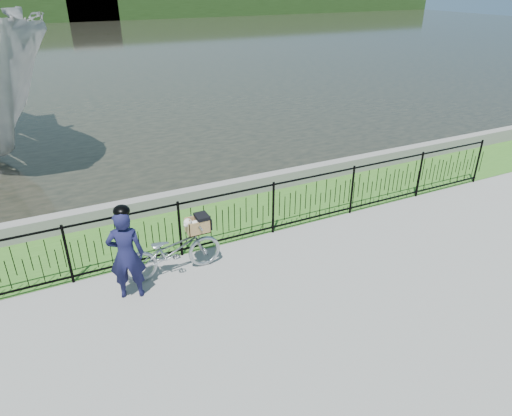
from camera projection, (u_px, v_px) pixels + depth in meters
ground at (266, 286)px, 7.97m from camera, size 120.00×120.00×0.00m
grass_strip at (211, 222)px, 10.05m from camera, size 60.00×2.00×0.01m
water at (64, 49)px, 34.35m from camera, size 120.00×120.00×0.00m
quay_wall at (196, 196)px, 10.76m from camera, size 60.00×0.30×0.40m
fence at (229, 218)px, 8.99m from camera, size 14.00×0.06×1.15m
far_treeline at (38, 8)px, 55.27m from camera, size 120.00×6.00×3.00m
far_building_right at (91, 7)px, 56.40m from camera, size 6.00×3.00×3.20m
bicycle_rig at (173, 250)px, 8.11m from camera, size 1.80×0.63×1.07m
cyclist at (126, 253)px, 7.36m from camera, size 0.67×0.53×1.67m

